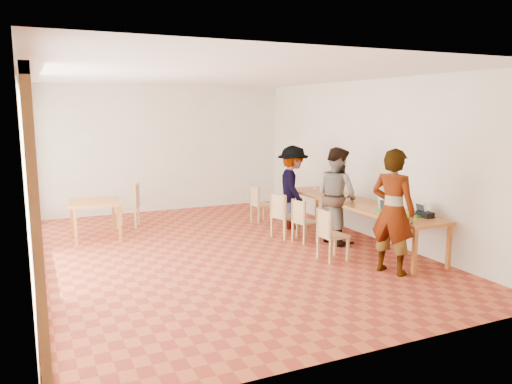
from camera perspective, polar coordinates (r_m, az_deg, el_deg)
ground at (r=8.73m, az=-3.79°, el=-6.86°), size 8.00×8.00×0.00m
wall_back at (r=12.24m, az=-10.56°, el=4.86°), size 6.00×0.10×3.00m
wall_front at (r=4.93m, az=12.75°, el=-1.88°), size 6.00×0.10×3.00m
wall_right at (r=9.89m, az=12.62°, el=3.73°), size 0.10×8.00×3.00m
window_wall at (r=7.90m, az=-24.44°, el=1.70°), size 0.10×8.00×3.00m
ceiling at (r=8.40m, az=-4.03°, el=13.34°), size 6.00×8.00×0.04m
communal_table at (r=9.40m, az=11.40°, el=-1.43°), size 0.80×4.00×0.75m
side_table at (r=9.83m, az=-17.98°, el=-1.43°), size 0.90×0.90×0.75m
chair_near at (r=8.18m, az=8.31°, el=-4.25°), size 0.42×0.42×0.46m
chair_mid at (r=9.24m, az=5.25°, el=-2.80°), size 0.44×0.44×0.43m
chair_far at (r=9.53m, az=2.92°, el=-2.17°), size 0.51×0.51×0.46m
chair_empty at (r=10.82m, az=0.24°, el=-0.92°), size 0.41×0.41×0.43m
chair_spare at (r=10.73m, az=-13.94°, el=-0.96°), size 0.55×0.55×0.49m
person_near at (r=7.69m, az=15.38°, el=-2.17°), size 0.69×0.81×1.89m
person_mid at (r=9.28m, az=9.19°, el=-0.37°), size 0.78×0.94×1.77m
person_far at (r=10.26m, az=4.21°, el=0.52°), size 0.91×1.24×1.72m
laptop_near at (r=8.44m, az=18.06°, el=-2.20°), size 0.25×0.28×0.22m
laptop_mid at (r=8.63m, az=14.40°, el=-1.78°), size 0.30×0.32×0.22m
laptop_far at (r=10.48m, az=8.36°, el=0.35°), size 0.28×0.30×0.21m
yellow_mug at (r=7.85m, az=17.23°, el=-3.11°), size 0.12×0.12×0.10m
green_bottle at (r=8.14m, az=15.77°, el=-1.95°), size 0.07×0.07×0.28m
clear_glass at (r=9.51m, az=8.64°, el=-0.66°), size 0.07×0.07×0.09m
condiment_cup at (r=10.71m, az=6.75°, el=0.44°), size 0.08×0.08×0.06m
pink_phone at (r=10.33m, az=7.36°, el=-0.04°), size 0.05×0.10×0.01m
black_pouch at (r=8.38m, az=18.76°, el=-2.44°), size 0.16×0.26×0.09m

